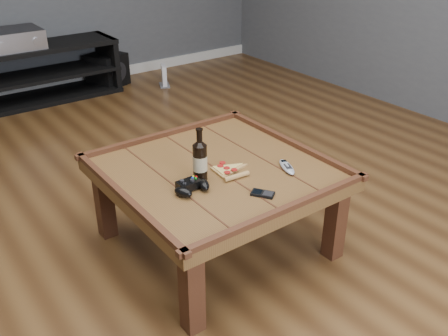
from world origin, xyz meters
TOP-DOWN VIEW (x-y plane):
  - ground at (0.00, 0.00)m, footprint 6.00×6.00m
  - baseboard at (0.00, 2.99)m, footprint 5.00×0.02m
  - coffee_table at (0.00, 0.00)m, footprint 1.03×1.03m
  - media_console at (0.00, 2.75)m, footprint 1.40×0.45m
  - beer_bottle at (-0.12, -0.05)m, footprint 0.07×0.07m
  - game_controller at (-0.21, -0.11)m, footprint 0.19×0.12m
  - pizza_slice at (0.02, -0.07)m, footprint 0.16×0.25m
  - smartphone at (0.02, -0.33)m, footprint 0.10×0.11m
  - remote_control at (0.27, -0.21)m, footprint 0.11×0.17m
  - av_receiver at (-0.16, 2.74)m, footprint 0.46×0.39m
  - subwoofer at (0.67, 2.80)m, footprint 0.40×0.40m
  - game_console at (1.10, 2.44)m, footprint 0.15×0.19m

SIDE VIEW (x-z plane):
  - ground at x=0.00m, z-range 0.00..0.00m
  - baseboard at x=0.00m, z-range 0.00..0.10m
  - game_console at x=1.10m, z-range -0.01..0.20m
  - subwoofer at x=0.67m, z-range 0.00..0.31m
  - media_console at x=0.00m, z-range 0.00..0.50m
  - coffee_table at x=0.00m, z-range 0.15..0.63m
  - smartphone at x=0.02m, z-range 0.45..0.46m
  - pizza_slice at x=0.02m, z-range 0.45..0.47m
  - remote_control at x=0.27m, z-range 0.45..0.47m
  - game_controller at x=-0.21m, z-range 0.45..0.50m
  - beer_bottle at x=-0.12m, z-range 0.43..0.68m
  - av_receiver at x=-0.16m, z-range 0.50..0.66m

